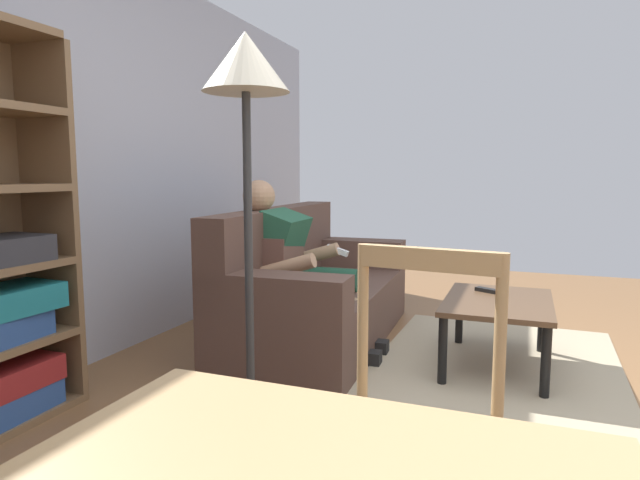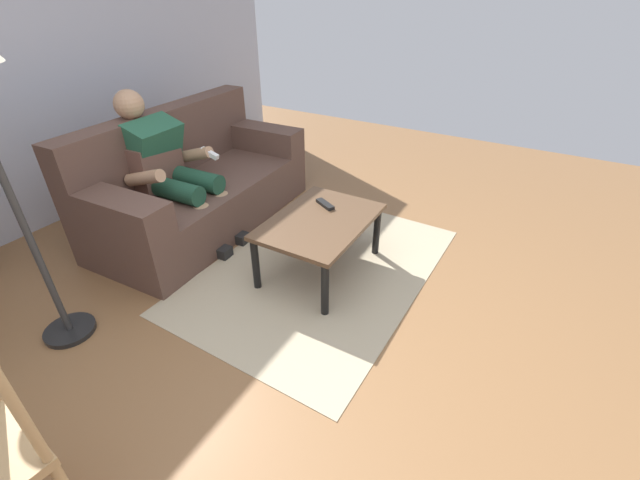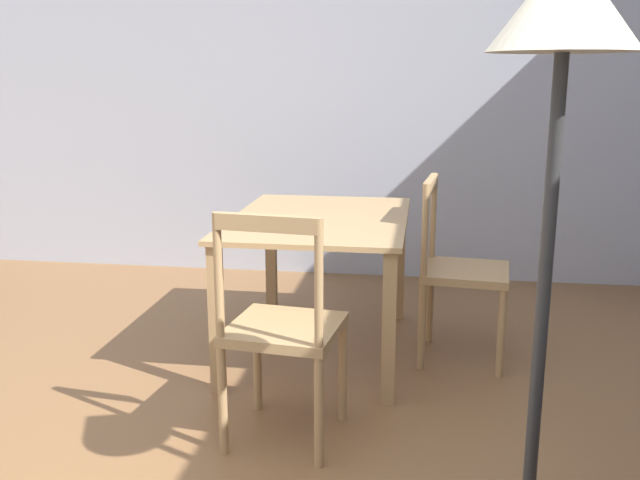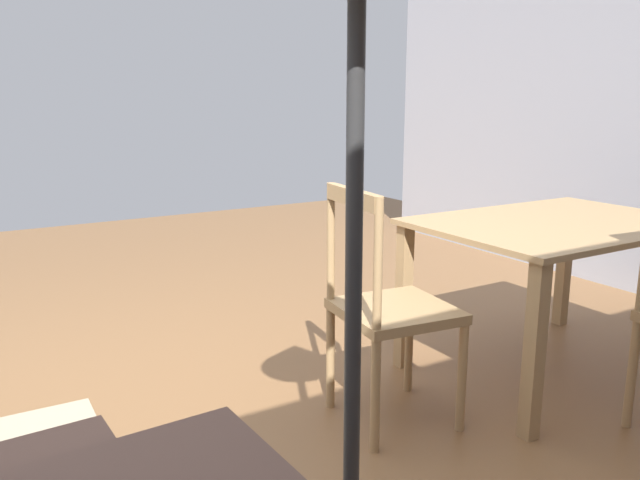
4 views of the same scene
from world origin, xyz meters
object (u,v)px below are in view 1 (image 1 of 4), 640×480
object	(u,v)px
coffee_table	(498,309)
floor_lamp	(246,100)
tv_remote	(489,290)
couch	(311,293)
dining_chair_facing_couch	(407,446)
person_lounging	(297,264)

from	to	relation	value
coffee_table	floor_lamp	size ratio (longest dim) A/B	0.50
tv_remote	floor_lamp	distance (m)	2.00
couch	coffee_table	distance (m)	1.24
couch	coffee_table	world-z (taller)	couch
floor_lamp	tv_remote	bearing A→B (deg)	-31.38
coffee_table	dining_chair_facing_couch	xyz separation A→B (m)	(-2.01, 0.12, 0.11)
couch	coffee_table	xyz separation A→B (m)	(-0.10, -1.23, 0.02)
couch	tv_remote	bearing A→B (deg)	-85.73
dining_chair_facing_couch	floor_lamp	size ratio (longest dim) A/B	0.55
person_lounging	floor_lamp	distance (m)	1.47
coffee_table	dining_chair_facing_couch	distance (m)	2.02
person_lounging	coffee_table	distance (m)	1.26
person_lounging	dining_chair_facing_couch	bearing A→B (deg)	-149.39
coffee_table	tv_remote	bearing A→B (deg)	19.63
tv_remote	floor_lamp	size ratio (longest dim) A/B	0.10
couch	person_lounging	xyz separation A→B (m)	(-0.24, 0.00, 0.24)
person_lounging	tv_remote	size ratio (longest dim) A/B	6.51
couch	tv_remote	xyz separation A→B (m)	(0.09, -1.17, 0.09)
couch	floor_lamp	distance (m)	1.79
couch	person_lounging	distance (m)	0.33
tv_remote	dining_chair_facing_couch	distance (m)	2.20
tv_remote	dining_chair_facing_couch	size ratio (longest dim) A/B	0.18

